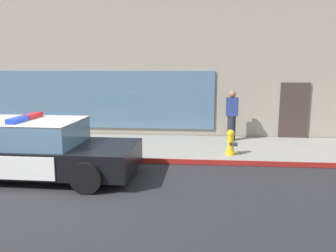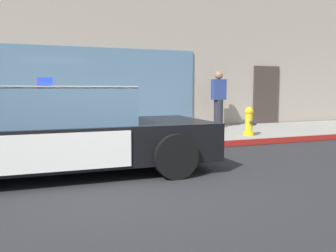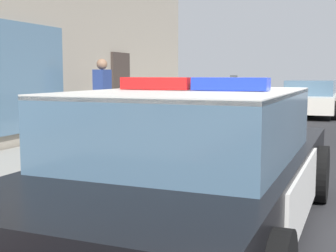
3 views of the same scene
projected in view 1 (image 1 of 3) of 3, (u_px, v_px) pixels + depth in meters
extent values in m
plane|color=#262628|center=(48.00, 194.00, 6.94)|extent=(48.00, 48.00, 0.00)
cube|color=gray|center=(103.00, 146.00, 10.89)|extent=(48.00, 3.20, 0.15)
cube|color=maroon|center=(87.00, 159.00, 9.31)|extent=(28.80, 0.04, 0.14)
cube|color=gray|center=(128.00, 37.00, 17.02)|extent=(23.35, 10.55, 8.31)
cube|color=slate|center=(28.00, 99.00, 12.53)|extent=(14.01, 0.08, 2.10)
cube|color=#382D28|center=(294.00, 112.00, 11.73)|extent=(1.00, 0.08, 2.10)
cube|color=black|center=(36.00, 156.00, 8.02)|extent=(4.90, 2.02, 0.60)
cube|color=silver|center=(98.00, 151.00, 7.82)|extent=(1.69, 1.92, 0.05)
cube|color=silver|center=(51.00, 147.00, 8.98)|extent=(2.04, 0.07, 0.51)
cube|color=silver|center=(9.00, 168.00, 7.07)|extent=(2.04, 0.07, 0.51)
cube|color=yellow|center=(51.00, 147.00, 9.00)|extent=(0.22, 0.02, 0.26)
cube|color=slate|center=(27.00, 133.00, 7.94)|extent=(2.56, 1.78, 0.60)
cube|color=silver|center=(26.00, 121.00, 7.89)|extent=(2.56, 1.78, 0.04)
cube|color=red|center=(33.00, 116.00, 8.22)|extent=(0.21, 0.66, 0.11)
cube|color=blue|center=(17.00, 120.00, 7.54)|extent=(0.21, 0.66, 0.11)
cylinder|color=black|center=(112.00, 154.00, 8.81)|extent=(0.68, 0.23, 0.68)
cylinder|color=black|center=(86.00, 178.00, 6.93)|extent=(0.68, 0.23, 0.68)
cylinder|color=gold|center=(230.00, 153.00, 9.51)|extent=(0.28, 0.28, 0.10)
cylinder|color=gold|center=(230.00, 144.00, 9.46)|extent=(0.19, 0.19, 0.45)
sphere|color=gold|center=(231.00, 134.00, 9.41)|extent=(0.22, 0.22, 0.22)
cylinder|color=#333338|center=(231.00, 131.00, 9.40)|extent=(0.06, 0.06, 0.05)
cylinder|color=#333338|center=(231.00, 144.00, 9.32)|extent=(0.09, 0.10, 0.09)
cylinder|color=#333338|center=(230.00, 142.00, 9.60)|extent=(0.09, 0.10, 0.09)
cylinder|color=#333338|center=(236.00, 144.00, 9.45)|extent=(0.10, 0.12, 0.12)
cylinder|color=#23232D|center=(231.00, 128.00, 11.34)|extent=(0.28, 0.28, 0.85)
cube|color=navy|center=(232.00, 107.00, 11.21)|extent=(0.41, 0.27, 0.62)
sphere|color=#8C664C|center=(232.00, 94.00, 11.14)|extent=(0.24, 0.24, 0.24)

